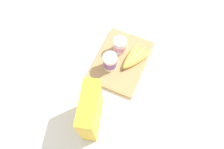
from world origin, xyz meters
name	(u,v)px	position (x,y,z in m)	size (l,w,h in m)	color
ground_plane	(121,62)	(0.00, 0.00, 0.00)	(2.40, 2.40, 0.00)	silver
cutting_board	(121,61)	(0.00, 0.00, 0.01)	(0.34, 0.25, 0.02)	tan
cereal_box	(90,112)	(-0.33, 0.00, 0.13)	(0.18, 0.06, 0.27)	yellow
yogurt_cup_front	(110,62)	(-0.06, 0.04, 0.07)	(0.07, 0.07, 0.10)	white
yogurt_cup_back	(120,46)	(0.05, 0.03, 0.06)	(0.07, 0.07, 0.09)	white
banana_bunch	(135,58)	(0.03, -0.06, 0.04)	(0.18, 0.13, 0.04)	#ECC84F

